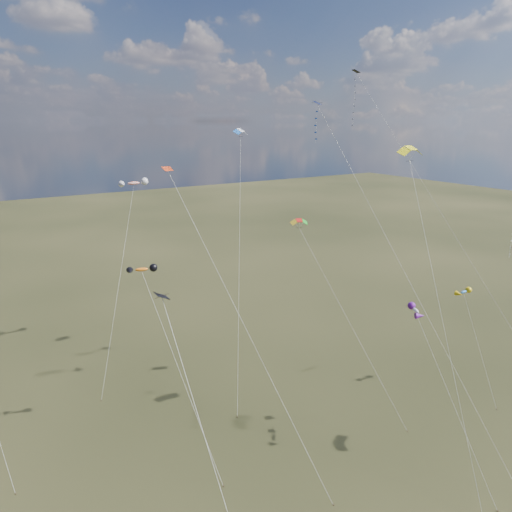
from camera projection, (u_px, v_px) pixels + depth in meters
diamond_black_high at (367, 117)px, 56.51m from camera, size 15.32×23.03×38.70m
diamond_navy_tall at (331, 148)px, 50.68m from camera, size 4.48×27.28×34.83m
diamond_black_mid at (203, 432)px, 25.60m from camera, size 2.33×13.01×23.08m
diamond_orange_center at (223, 281)px, 39.27m from camera, size 9.19×13.83×28.93m
parafoil_yellow at (411, 149)px, 46.17m from camera, size 6.54×16.42×30.72m
parafoil_blue_white at (241, 132)px, 60.87m from camera, size 10.75×16.44×32.04m
parafoil_tricolor at (300, 222)px, 55.80m from camera, size 4.40×17.38×21.50m
novelty_orange_black at (142, 270)px, 47.40m from camera, size 3.55×14.44×18.30m
novelty_white_purple at (416, 311)px, 44.06m from camera, size 1.79×11.91×15.48m
novelty_redwhite_stripe at (134, 184)px, 65.69m from camera, size 12.18×15.35×24.71m
novelty_blue_yellow at (464, 292)px, 56.08m from camera, size 2.12×7.21×12.91m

